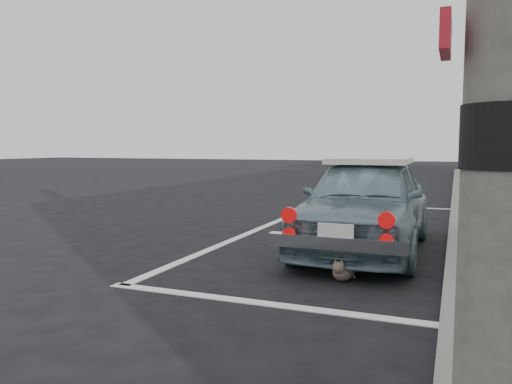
% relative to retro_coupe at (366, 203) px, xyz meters
% --- Properties ---
extents(ground, '(80.00, 80.00, 0.00)m').
position_rel_retro_coupe_xyz_m(ground, '(-0.86, -1.94, -0.58)').
color(ground, black).
rests_on(ground, ground).
extents(pline_rear, '(3.00, 0.12, 0.01)m').
position_rel_retro_coupe_xyz_m(pline_rear, '(-0.36, -2.44, -0.58)').
color(pline_rear, silver).
rests_on(pline_rear, ground).
extents(pline_front, '(3.00, 0.12, 0.01)m').
position_rel_retro_coupe_xyz_m(pline_front, '(-0.36, 4.56, -0.58)').
color(pline_front, silver).
rests_on(pline_front, ground).
extents(pline_side, '(0.12, 7.00, 0.01)m').
position_rel_retro_coupe_xyz_m(pline_side, '(-1.76, 1.06, -0.58)').
color(pline_side, silver).
rests_on(pline_side, ground).
extents(retro_coupe, '(1.38, 3.39, 1.15)m').
position_rel_retro_coupe_xyz_m(retro_coupe, '(0.00, 0.00, 0.00)').
color(retro_coupe, slate).
rests_on(retro_coupe, ground).
extents(cat, '(0.24, 0.43, 0.23)m').
position_rel_retro_coupe_xyz_m(cat, '(0.05, -1.51, -0.47)').
color(cat, '#685D4F').
rests_on(cat, ground).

